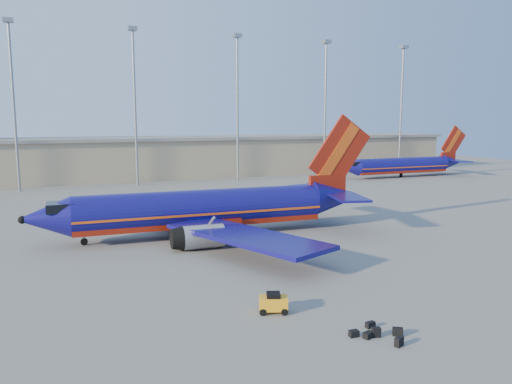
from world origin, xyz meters
TOP-DOWN VIEW (x-y plane):
  - ground at (0.00, 0.00)m, footprint 220.00×220.00m
  - terminal_building at (10.00, 58.00)m, footprint 122.00×16.00m
  - light_mast_row at (5.00, 46.00)m, footprint 101.60×1.60m
  - aircraft_main at (-4.65, 2.21)m, footprint 37.87×36.40m
  - aircraft_second at (49.96, 37.82)m, footprint 32.11×12.53m
  - baggage_tug at (-7.48, -20.09)m, footprint 2.08×1.67m
  - luggage_pile at (-3.49, -25.68)m, footprint 2.99×3.10m

SIDE VIEW (x-z plane):
  - ground at x=0.00m, z-range 0.00..0.00m
  - luggage_pile at x=-3.49m, z-range -0.05..0.50m
  - baggage_tug at x=-7.48m, z-range 0.03..1.33m
  - aircraft_second at x=49.96m, z-range -2.95..7.94m
  - aircraft_main at x=-4.65m, z-range -3.67..9.15m
  - terminal_building at x=10.00m, z-range 0.07..8.57m
  - light_mast_row at x=5.00m, z-range 3.23..31.88m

